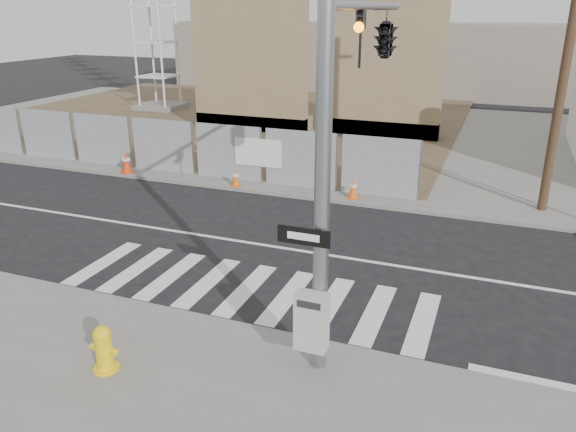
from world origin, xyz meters
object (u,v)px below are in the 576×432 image
(traffic_cone_d, at_px, (353,189))
(traffic_cone_c, at_px, (235,178))
(signal_pole, at_px, (368,80))
(traffic_cone_b, at_px, (126,163))
(fire_hydrant, at_px, (104,348))

(traffic_cone_d, bearing_deg, traffic_cone_c, -177.06)
(signal_pole, bearing_deg, traffic_cone_c, 134.04)
(traffic_cone_d, bearing_deg, traffic_cone_b, -178.93)
(fire_hydrant, distance_m, traffic_cone_c, 10.82)
(signal_pole, bearing_deg, fire_hydrant, -129.09)
(signal_pole, xyz_separation_m, fire_hydrant, (-3.44, -4.23, -4.23))
(signal_pole, height_order, fire_hydrant, signal_pole)
(signal_pole, relative_size, fire_hydrant, 8.09)
(traffic_cone_b, bearing_deg, traffic_cone_d, 1.07)
(fire_hydrant, relative_size, traffic_cone_d, 1.31)
(traffic_cone_c, distance_m, traffic_cone_d, 4.23)
(fire_hydrant, bearing_deg, traffic_cone_c, 119.37)
(traffic_cone_c, bearing_deg, traffic_cone_d, 2.94)
(traffic_cone_c, bearing_deg, signal_pole, -45.96)
(fire_hydrant, distance_m, traffic_cone_d, 10.83)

